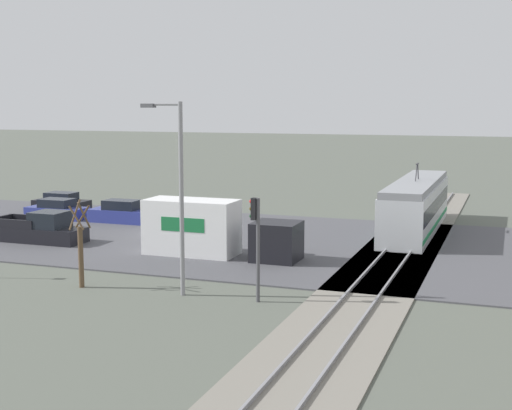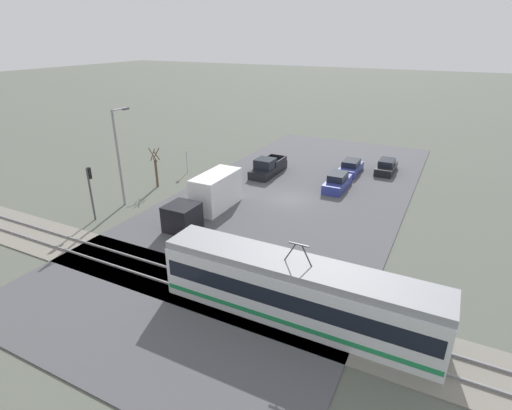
# 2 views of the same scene
# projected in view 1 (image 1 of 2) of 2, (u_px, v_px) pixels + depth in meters

# --- Properties ---
(ground_plane) EXTENTS (320.00, 320.00, 0.00)m
(ground_plane) POSITION_uv_depth(u_px,v_px,m) (161.00, 235.00, 46.67)
(ground_plane) COLOR #565B51
(road_surface) EXTENTS (20.57, 48.68, 0.08)m
(road_surface) POSITION_uv_depth(u_px,v_px,m) (161.00, 234.00, 46.67)
(road_surface) COLOR #4C4C51
(road_surface) RESTS_ON ground
(rail_bed) EXTENTS (58.00, 4.40, 0.22)m
(rail_bed) POSITION_uv_depth(u_px,v_px,m) (400.00, 251.00, 41.42)
(rail_bed) COLOR gray
(rail_bed) RESTS_ON ground
(light_rail_tram) EXTENTS (15.21, 2.77, 4.54)m
(light_rail_tram) POSITION_uv_depth(u_px,v_px,m) (416.00, 206.00, 47.61)
(light_rail_tram) COLOR silver
(light_rail_tram) RESTS_ON ground
(box_truck) EXTENTS (2.36, 8.89, 3.11)m
(box_truck) POSITION_uv_depth(u_px,v_px,m) (212.00, 230.00, 39.81)
(box_truck) COLOR black
(box_truck) RESTS_ON ground
(pickup_truck) EXTENTS (2.10, 5.88, 1.91)m
(pickup_truck) POSITION_uv_depth(u_px,v_px,m) (41.00, 230.00, 43.96)
(pickup_truck) COLOR black
(pickup_truck) RESTS_ON ground
(sedan_car_0) EXTENTS (1.89, 4.57, 1.46)m
(sedan_car_0) POSITION_uv_depth(u_px,v_px,m) (57.00, 210.00, 53.02)
(sedan_car_0) COLOR navy
(sedan_car_0) RESTS_ON ground
(sedan_car_1) EXTENTS (1.80, 4.75, 1.61)m
(sedan_car_1) POSITION_uv_depth(u_px,v_px,m) (122.00, 213.00, 51.23)
(sedan_car_1) COLOR navy
(sedan_car_1) RESTS_ON ground
(sedan_car_2) EXTENTS (1.82, 4.51, 1.45)m
(sedan_car_2) POSITION_uv_depth(u_px,v_px,m) (61.00, 203.00, 56.96)
(sedan_car_2) COLOR black
(sedan_car_2) RESTS_ON ground
(traffic_light_pole) EXTENTS (0.28, 0.47, 4.54)m
(traffic_light_pole) POSITION_uv_depth(u_px,v_px,m) (256.00, 234.00, 30.50)
(traffic_light_pole) COLOR #47474C
(traffic_light_pole) RESTS_ON ground
(street_tree) EXTENTS (0.98, 0.82, 4.10)m
(street_tree) POSITION_uv_depth(u_px,v_px,m) (81.00, 248.00, 33.09)
(street_tree) COLOR brown
(street_tree) RESTS_ON ground
(street_lamp_near_crossing) EXTENTS (0.36, 1.95, 8.61)m
(street_lamp_near_crossing) POSITION_uv_depth(u_px,v_px,m) (177.00, 186.00, 31.36)
(street_lamp_near_crossing) COLOR gray
(street_lamp_near_crossing) RESTS_ON ground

